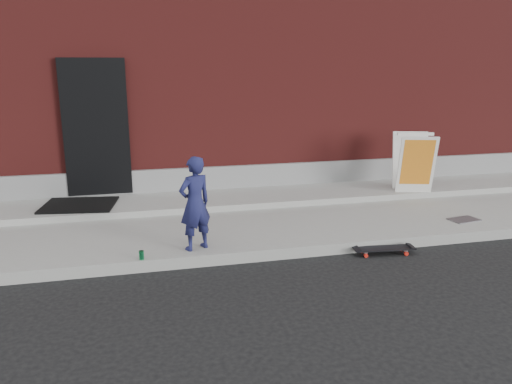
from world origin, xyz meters
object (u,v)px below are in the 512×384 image
object	(u,v)px
skateboard	(384,249)
child	(195,204)
pizza_sign	(414,162)
soda_can	(142,255)

from	to	relation	value
skateboard	child	bearing A→B (deg)	171.04
skateboard	pizza_sign	size ratio (longest dim) A/B	0.78
child	soda_can	xyz separation A→B (m)	(-0.68, -0.21, -0.54)
skateboard	pizza_sign	xyz separation A→B (m)	(1.62, 2.10, 0.69)
child	skateboard	bearing A→B (deg)	146.52
skateboard	soda_can	world-z (taller)	soda_can
pizza_sign	skateboard	bearing A→B (deg)	-127.69
child	skateboard	distance (m)	2.53
child	skateboard	size ratio (longest dim) A/B	1.48
skateboard	soda_can	distance (m)	3.09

